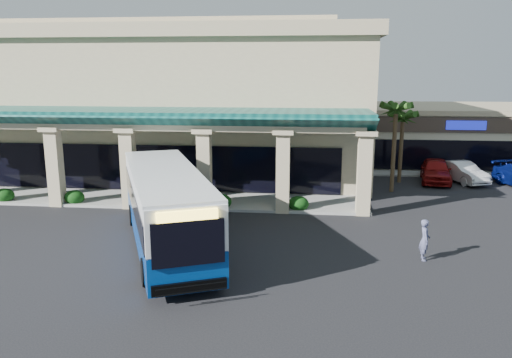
% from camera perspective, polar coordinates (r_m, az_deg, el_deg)
% --- Properties ---
extents(ground, '(110.00, 110.00, 0.00)m').
position_cam_1_polar(ground, '(23.88, -1.28, -7.13)').
color(ground, black).
extents(main_building, '(30.80, 14.80, 11.35)m').
position_cam_1_polar(main_building, '(39.93, -9.87, 8.85)').
color(main_building, tan).
rests_on(main_building, ground).
extents(arcade, '(30.00, 6.20, 5.70)m').
position_cam_1_polar(arcade, '(31.53, -14.25, 2.61)').
color(arcade, '#0B4340').
rests_on(arcade, ground).
extents(strip_mall, '(22.50, 12.50, 4.90)m').
position_cam_1_polar(strip_mall, '(49.02, 24.09, 4.78)').
color(strip_mall, beige).
rests_on(strip_mall, ground).
extents(palm_0, '(2.40, 2.40, 6.60)m').
position_cam_1_polar(palm_0, '(34.11, 15.52, 4.01)').
color(palm_0, '#1B3A0F').
rests_on(palm_0, ground).
extents(palm_1, '(2.40, 2.40, 5.80)m').
position_cam_1_polar(palm_1, '(37.26, 16.28, 4.01)').
color(palm_1, '#1B3A0F').
rests_on(palm_1, ground).
extents(broadleaf_tree, '(2.60, 2.60, 4.81)m').
position_cam_1_polar(broadleaf_tree, '(41.95, 12.38, 4.41)').
color(broadleaf_tree, black).
rests_on(broadleaf_tree, ground).
extents(transit_bus, '(7.74, 12.86, 3.55)m').
position_cam_1_polar(transit_bus, '(23.11, -10.22, -3.38)').
color(transit_bus, navy).
rests_on(transit_bus, ground).
extents(pedestrian, '(0.46, 0.67, 1.79)m').
position_cam_1_polar(pedestrian, '(22.54, 18.72, -6.59)').
color(pedestrian, '#4D5072').
rests_on(pedestrian, ground).
extents(car_silver, '(2.86, 5.30, 1.71)m').
position_cam_1_polar(car_silver, '(38.48, 19.85, 0.93)').
color(car_silver, maroon).
rests_on(car_silver, ground).
extents(car_white, '(3.11, 4.80, 1.49)m').
position_cam_1_polar(car_white, '(39.13, 22.46, 0.75)').
color(car_white, white).
rests_on(car_white, ground).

